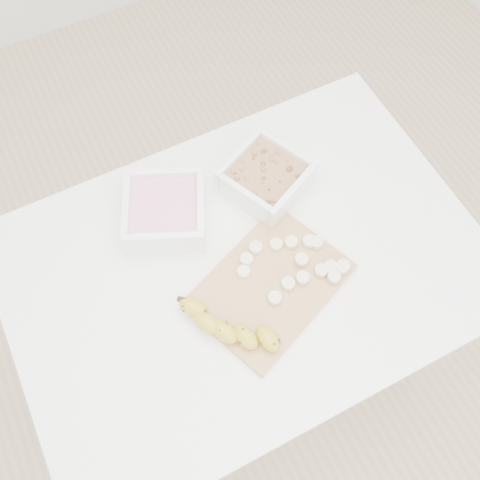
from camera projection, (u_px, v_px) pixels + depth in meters
name	position (u px, v px, depth m)	size (l,w,h in m)	color
ground	(244.00, 353.00, 1.81)	(3.50, 3.50, 0.00)	#C6AD89
table	(246.00, 281.00, 1.22)	(1.00, 0.70, 0.75)	white
bowl_yogurt	(165.00, 211.00, 1.14)	(0.22, 0.22, 0.08)	white
bowl_granola	(266.00, 178.00, 1.18)	(0.22, 0.22, 0.08)	white
cutting_board	(270.00, 285.00, 1.10)	(0.31, 0.22, 0.01)	tan
banana	(231.00, 327.00, 1.04)	(0.06, 0.21, 0.04)	gold
banana_slices	(298.00, 263.00, 1.11)	(0.22, 0.16, 0.02)	beige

